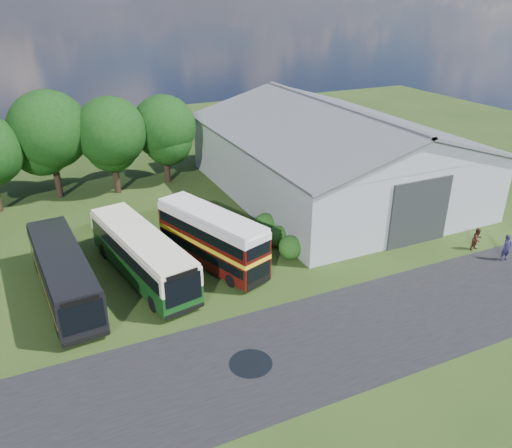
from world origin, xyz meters
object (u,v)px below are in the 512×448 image
bus_green_single (142,254)px  visitor_a (506,248)px  storage_shed (331,147)px  bus_dark_single (64,273)px  bus_maroon_double (212,239)px  visitor_b (477,239)px

bus_green_single → visitor_a: size_ratio=6.04×
bus_green_single → visitor_a: (23.21, -8.32, -0.70)m
storage_shed → bus_dark_single: bearing=-160.2°
bus_green_single → bus_maroon_double: bearing=-15.1°
storage_shed → visitor_b: 15.37m
bus_maroon_double → bus_dark_single: bearing=160.4°
storage_shed → visitor_b: bearing=-77.4°
storage_shed → bus_dark_single: size_ratio=2.22×
storage_shed → visitor_a: (3.84, -16.65, -3.21)m
storage_shed → bus_green_single: storage_shed is taller
bus_green_single → visitor_b: bearing=-26.4°
visitor_a → bus_green_single: bearing=165.2°
bus_green_single → bus_maroon_double: 4.67m
bus_green_single → visitor_a: bus_green_single is taller
bus_dark_single → visitor_a: bearing=-20.5°
storage_shed → bus_maroon_double: size_ratio=2.69×
bus_green_single → bus_dark_single: size_ratio=1.04×
storage_shed → bus_maroon_double: 17.22m
visitor_b → bus_maroon_double: bearing=156.7°
visitor_b → bus_green_single: bearing=159.5°
visitor_a → bus_dark_single: bearing=169.0°
bus_maroon_double → visitor_b: size_ratio=5.49×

